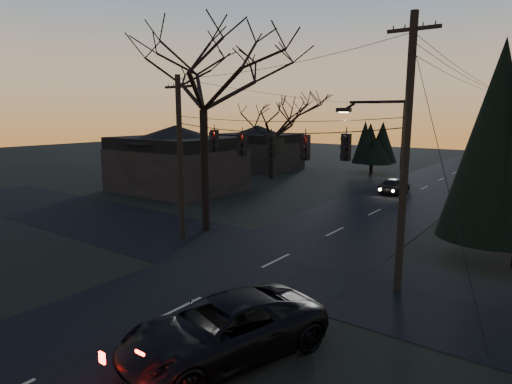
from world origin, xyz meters
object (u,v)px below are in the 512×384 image
Objects in this scene: utility_pole_far_r at (500,188)px; suv_near at (224,329)px; utility_pole_far_l at (401,169)px; bare_tree_left at (202,58)px; utility_pole_left at (183,238)px; sedan_oncoming_a at (394,186)px; utility_pole_right at (397,290)px.

utility_pole_far_r is 1.46× the size of suv_near.
utility_pole_far_l is 1.38× the size of suv_near.
bare_tree_left reaches higher than utility_pole_far_r.
utility_pole_left reaches higher than sedan_oncoming_a.
utility_pole_right is 37.79m from utility_pole_far_l.
utility_pole_right is at bearing -9.55° from bare_tree_left.
suv_near is (9.27, -9.24, -8.66)m from bare_tree_left.
utility_pole_far_l is (-11.50, 8.00, 0.00)m from utility_pole_far_r.
sedan_oncoming_a is at bearing -73.95° from utility_pole_far_l.
bare_tree_left is 20.40m from sedan_oncoming_a.
utility_pole_left reaches higher than utility_pole_far_l.
sedan_oncoming_a is at bearing 109.07° from utility_pole_right.
utility_pole_left is 1.00× the size of utility_pole_far_r.
bare_tree_left is at bearing -90.21° from utility_pole_far_l.
bare_tree_left is at bearing -114.06° from utility_pole_far_r.
utility_pole_right is 11.50m from utility_pole_left.
suv_near is (-2.35, -7.29, 0.81)m from utility_pole_right.
utility_pole_left is at bearing -86.31° from bare_tree_left.
utility_pole_left is 2.20× the size of sedan_oncoming_a.
utility_pole_far_r is at bearing -34.82° from utility_pole_far_l.
bare_tree_left is (-11.63, -26.04, 9.47)m from utility_pole_far_r.
utility_pole_left is 11.72m from suv_near.
utility_pole_far_l is 2.07× the size of sedan_oncoming_a.
utility_pole_far_r is at bearing 65.94° from bare_tree_left.
utility_pole_left is 1.46× the size of suv_near.
utility_pole_right is 1.18× the size of utility_pole_left.
suv_near is 27.37m from sedan_oncoming_a.
utility_pole_left and utility_pole_far_r have the same top height.
utility_pole_right is at bearing -72.28° from utility_pole_far_l.
suv_near is at bearing -38.54° from utility_pole_left.
utility_pole_right is 7.70m from suv_near.
utility_pole_right is 15.12m from bare_tree_left.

